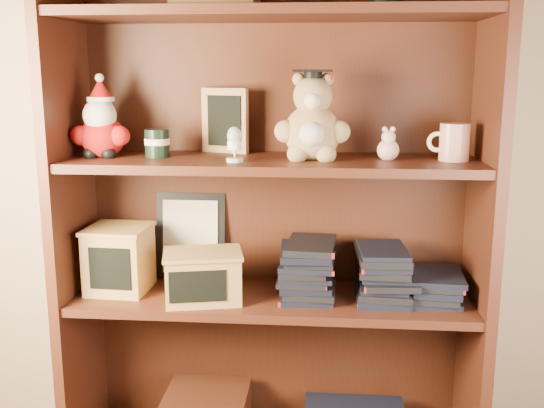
{
  "coord_description": "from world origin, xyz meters",
  "views": [
    {
      "loc": [
        0.2,
        -0.45,
        1.19
      ],
      "look_at": [
        0.05,
        1.3,
        0.82
      ],
      "focal_mm": 42.0,
      "sensor_mm": 36.0,
      "label": 1
    }
  ],
  "objects_px": {
    "grad_teddy_bear": "(312,125)",
    "treats_box": "(119,258)",
    "bookcase": "(273,214)",
    "teacher_mug": "(453,142)"
  },
  "relations": [
    {
      "from": "bookcase",
      "to": "treats_box",
      "type": "bearing_deg",
      "value": -173.47
    },
    {
      "from": "bookcase",
      "to": "teacher_mug",
      "type": "distance_m",
      "value": 0.55
    },
    {
      "from": "grad_teddy_bear",
      "to": "teacher_mug",
      "type": "distance_m",
      "value": 0.38
    },
    {
      "from": "grad_teddy_bear",
      "to": "teacher_mug",
      "type": "bearing_deg",
      "value": 1.14
    },
    {
      "from": "bookcase",
      "to": "treats_box",
      "type": "height_order",
      "value": "bookcase"
    },
    {
      "from": "grad_teddy_bear",
      "to": "treats_box",
      "type": "bearing_deg",
      "value": 179.31
    },
    {
      "from": "bookcase",
      "to": "teacher_mug",
      "type": "xyz_separation_m",
      "value": [
        0.5,
        -0.05,
        0.22
      ]
    },
    {
      "from": "bookcase",
      "to": "grad_teddy_bear",
      "type": "xyz_separation_m",
      "value": [
        0.11,
        -0.06,
        0.27
      ]
    },
    {
      "from": "teacher_mug",
      "to": "treats_box",
      "type": "relative_size",
      "value": 0.59
    },
    {
      "from": "grad_teddy_bear",
      "to": "teacher_mug",
      "type": "relative_size",
      "value": 2.2
    }
  ]
}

